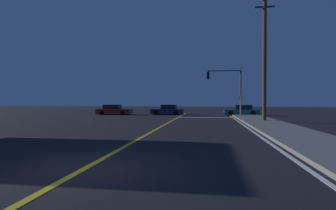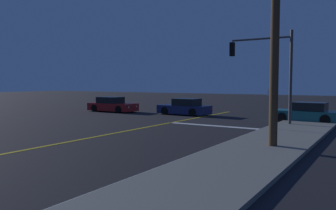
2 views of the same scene
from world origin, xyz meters
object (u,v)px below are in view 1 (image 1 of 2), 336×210
(traffic_signal_near_right, at_px, (228,84))
(street_sign_corner, at_px, (241,103))
(car_distant_tail_navy, at_px, (168,110))
(utility_pole_right, at_px, (265,54))
(car_mid_block_teal, at_px, (242,111))
(car_parked_curb_red, at_px, (114,110))

(traffic_signal_near_right, distance_m, street_sign_corner, 3.76)
(car_distant_tail_navy, xyz_separation_m, utility_pole_right, (10.14, -10.82, 5.28))
(traffic_signal_near_right, xyz_separation_m, street_sign_corner, (1.11, -2.80, -2.24))
(car_mid_block_teal, xyz_separation_m, utility_pole_right, (0.61, -10.52, 5.28))
(car_parked_curb_red, xyz_separation_m, utility_pole_right, (17.28, -9.98, 5.28))
(utility_pole_right, bearing_deg, traffic_signal_near_right, 107.93)
(traffic_signal_near_right, bearing_deg, car_mid_block_teal, -124.42)
(car_parked_curb_red, height_order, street_sign_corner, street_sign_corner)
(car_distant_tail_navy, distance_m, street_sign_corner, 10.58)
(car_parked_curb_red, bearing_deg, street_sign_corner, 70.71)
(car_parked_curb_red, xyz_separation_m, street_sign_corner, (15.88, -5.03, 1.02))
(car_distant_tail_navy, bearing_deg, traffic_signal_near_right, -109.58)
(car_distant_tail_navy, xyz_separation_m, street_sign_corner, (8.74, -5.86, 1.02))
(car_parked_curb_red, distance_m, utility_pole_right, 20.65)
(car_mid_block_teal, bearing_deg, street_sign_corner, 174.05)
(car_mid_block_teal, bearing_deg, car_parked_curb_red, 93.92)
(car_distant_tail_navy, height_order, street_sign_corner, street_sign_corner)
(street_sign_corner, bearing_deg, car_distant_tail_navy, 146.15)
(car_distant_tail_navy, height_order, utility_pole_right, utility_pole_right)
(car_mid_block_teal, relative_size, car_parked_curb_red, 0.95)
(street_sign_corner, bearing_deg, car_mid_block_teal, 81.97)
(traffic_signal_near_right, relative_size, street_sign_corner, 2.42)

